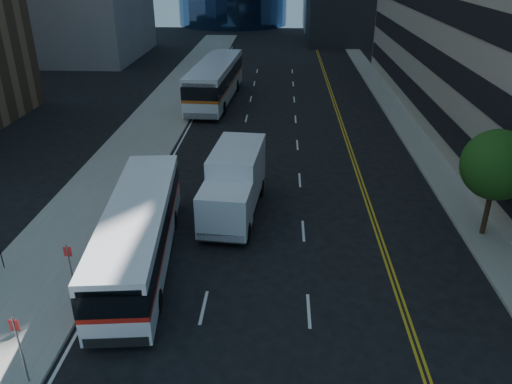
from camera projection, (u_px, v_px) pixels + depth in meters
ground at (297, 348)px, 17.05m from camera, size 160.00×160.00×0.00m
sidewalk_west at (159, 120)px, 39.99m from camera, size 5.00×90.00×0.15m
sidewalk_east at (404, 124)px, 39.10m from camera, size 2.00×90.00×0.15m
street_tree at (497, 165)px, 22.25m from camera, size 3.20×3.20×5.10m
bus_front at (139, 232)px, 21.07m from camera, size 3.54×11.23×2.85m
bus_rear at (215, 80)px, 44.49m from camera, size 3.72×13.61×3.47m
box_truck at (234, 183)px, 25.15m from camera, size 2.95×7.01×3.27m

